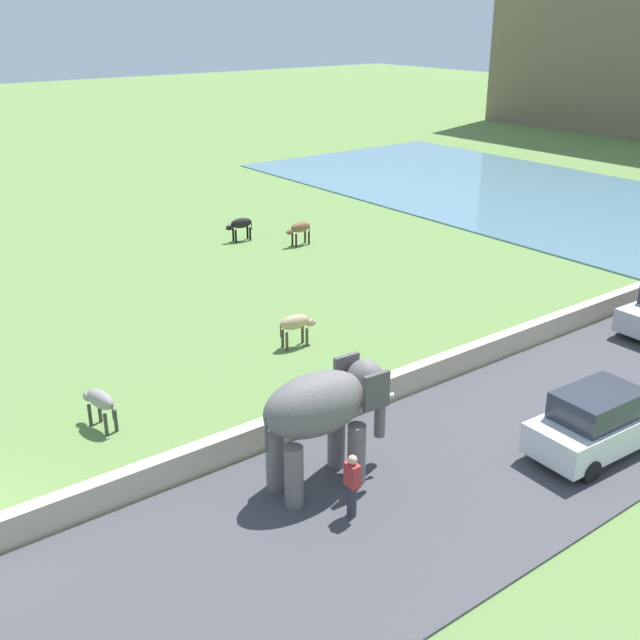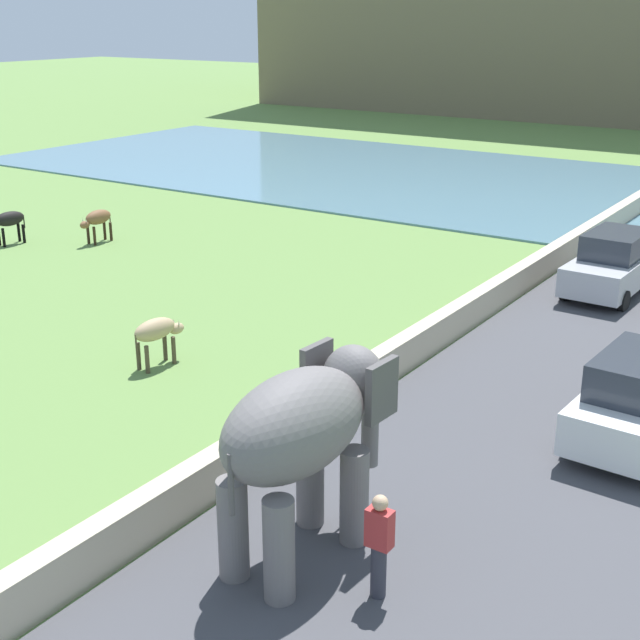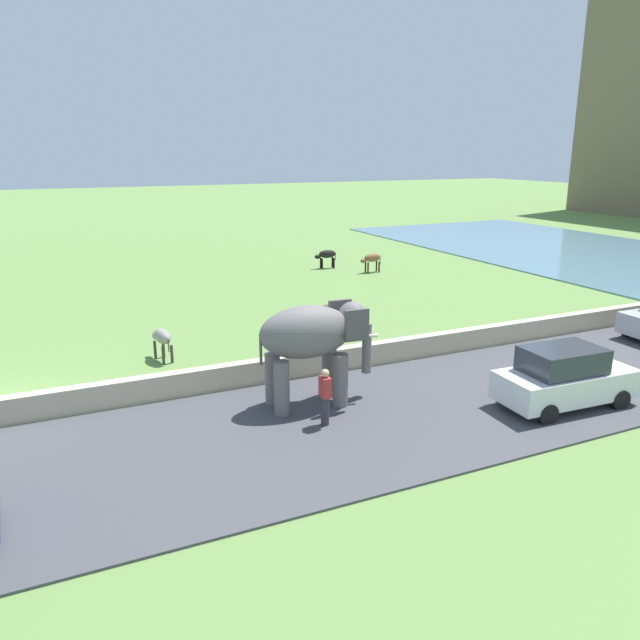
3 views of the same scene
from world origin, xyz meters
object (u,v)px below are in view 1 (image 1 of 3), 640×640
elephant (324,409)px  cow_black (240,224)px  car_white (598,422)px  cow_tan (296,324)px  cow_grey (100,401)px  cow_brown (300,228)px  person_beside_elephant (352,485)px

elephant → cow_black: elephant is taller
car_white → cow_tan: 10.37m
cow_grey → cow_black: bearing=136.2°
cow_brown → cow_tan: bearing=-36.6°
elephant → cow_grey: size_ratio=2.47×
car_white → cow_brown: 20.38m
car_white → cow_grey: 13.12m
cow_black → car_white: bearing=-7.9°
person_beside_elephant → cow_grey: (-7.22, -2.87, -0.04)m
elephant → cow_tan: elephant is taller
person_beside_elephant → car_white: 6.96m
cow_tan → cow_black: bearing=156.3°
cow_grey → cow_black: size_ratio=1.00×
elephant → cow_brown: (-16.64, 11.37, -1.20)m
cow_tan → cow_black: 13.11m
car_white → cow_grey: bearing=-132.8°
cow_black → cow_grey: bearing=-43.8°
cow_tan → cow_brown: (-9.64, 7.15, 0.00)m
cow_brown → cow_black: same height
cow_black → cow_brown: bearing=38.5°
cow_tan → person_beside_elephant: bearing=-28.3°
elephant → person_beside_elephant: bearing=-12.7°
elephant → person_beside_elephant: elephant is taller
person_beside_elephant → cow_grey: person_beside_elephant is taller
cow_tan → cow_black: same height
person_beside_elephant → cow_tan: bearing=151.7°
cow_grey → cow_tan: 7.51m
person_beside_elephant → car_white: car_white is taller
person_beside_elephant → cow_grey: 7.77m
elephant → cow_grey: 6.71m
person_beside_elephant → cow_grey: size_ratio=1.15×
elephant → cow_grey: bearing=-151.1°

